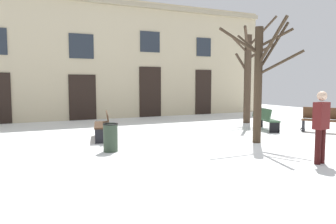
{
  "coord_description": "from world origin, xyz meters",
  "views": [
    {
      "loc": [
        -4.91,
        -8.6,
        1.9
      ],
      "look_at": [
        0.0,
        1.66,
        0.88
      ],
      "focal_mm": 35.2,
      "sensor_mm": 36.0,
      "label": 1
    }
  ],
  "objects": [
    {
      "name": "bench_back_to_back_right",
      "position": [
        -2.14,
        2.26,
        0.48
      ],
      "size": [
        0.9,
        1.89,
        0.91
      ],
      "rotation": [
        0.0,
        0.0,
        4.47
      ],
      "color": "#3D2819",
      "rests_on": "ground"
    },
    {
      "name": "tree_right_of_center",
      "position": [
        5.12,
        3.69,
        2.33
      ],
      "size": [
        2.36,
        2.17,
        4.8
      ],
      "color": "#423326",
      "rests_on": "ground"
    },
    {
      "name": "ground_plane",
      "position": [
        0.0,
        0.0,
        0.0
      ],
      "size": [
        30.01,
        30.01,
        0.0
      ],
      "primitive_type": "plane",
      "color": "white"
    },
    {
      "name": "bench_by_litter_bin",
      "position": [
        4.25,
        1.56,
        0.45
      ],
      "size": [
        1.03,
        1.82,
        0.89
      ],
      "rotation": [
        0.0,
        0.0,
        1.23
      ],
      "color": "#2D4C33",
      "rests_on": "ground"
    },
    {
      "name": "bench_near_lamp",
      "position": [
        5.85,
        0.04,
        0.49
      ],
      "size": [
        1.27,
        1.58,
        0.95
      ],
      "rotation": [
        0.0,
        0.0,
        5.31
      ],
      "color": "#51331E",
      "rests_on": "ground"
    },
    {
      "name": "tree_foreground",
      "position": [
        2.08,
        -0.58,
        2.06
      ],
      "size": [
        2.1,
        2.15,
        3.76
      ],
      "color": "#382B1E",
      "rests_on": "ground"
    },
    {
      "name": "building_facade",
      "position": [
        -0.0,
        8.48,
        3.17
      ],
      "size": [
        18.76,
        0.6,
        6.26
      ],
      "color": "beige",
      "rests_on": "ground"
    },
    {
      "name": "litter_bin",
      "position": [
        -2.47,
        0.15,
        0.39
      ],
      "size": [
        0.42,
        0.42,
        0.78
      ],
      "color": "#2D3D2D",
      "rests_on": "ground"
    },
    {
      "name": "person_by_shop_door",
      "position": [
        1.57,
        -3.3,
        0.95
      ],
      "size": [
        0.41,
        0.28,
        1.7
      ],
      "rotation": [
        0.0,
        0.0,
        3.32
      ],
      "color": "#350F0F",
      "rests_on": "ground"
    }
  ]
}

